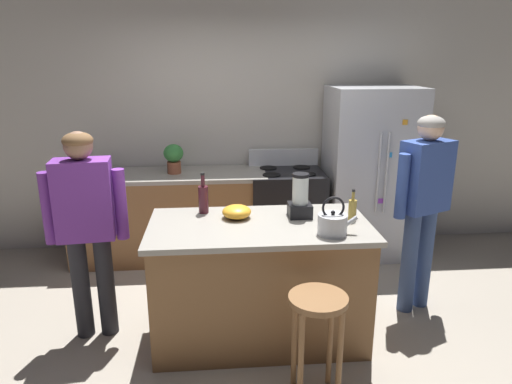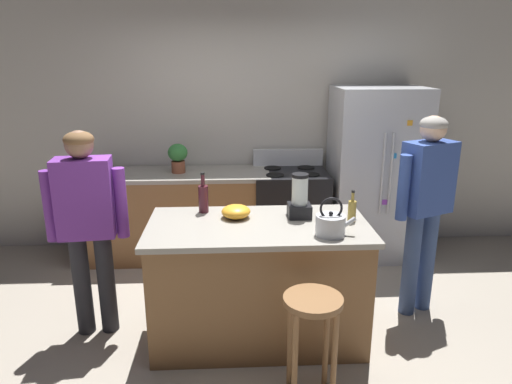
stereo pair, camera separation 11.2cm
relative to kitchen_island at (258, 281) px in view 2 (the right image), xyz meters
The scene contains 15 objects.
ground_plane 0.46m from the kitchen_island, ahead, with size 14.00×14.00×0.00m, color #9E9384.
back_wall 2.14m from the kitchen_island, 90.00° to the left, with size 8.00×0.10×2.70m, color #BCB7AD.
kitchen_island is the anchor object (origin of this frame).
back_counter_run 1.74m from the kitchen_island, 117.30° to the left, with size 2.00×0.64×0.92m.
refrigerator 2.04m from the kitchen_island, 48.89° to the left, with size 0.90×0.73×1.79m.
stove_range 1.58m from the kitchen_island, 74.29° to the left, with size 0.76×0.65×1.10m.
person_by_island_left 1.35m from the kitchen_island, behind, with size 0.60×0.26×1.59m.
person_by_sink_right 1.49m from the kitchen_island, 13.03° to the left, with size 0.58×0.36×1.65m.
bar_stool 0.76m from the kitchen_island, 67.53° to the right, with size 0.36×0.36×0.71m.
potted_plant 1.83m from the kitchen_island, 115.37° to the left, with size 0.20×0.20×0.30m.
blender_appliance 0.69m from the kitchen_island, 22.63° to the left, with size 0.17×0.17×0.33m.
bottle_wine 0.76m from the kitchen_island, 145.27° to the left, with size 0.08×0.08×0.32m.
bottle_vinegar 0.88m from the kitchen_island, ahead, with size 0.06×0.06×0.24m.
mixing_bowl 0.55m from the kitchen_island, 139.12° to the left, with size 0.22×0.22×0.10m, color orange.
tea_kettle 0.76m from the kitchen_island, 27.10° to the right, with size 0.28×0.20×0.27m.
Camera 2 is at (-0.18, -3.14, 2.10)m, focal length 32.62 mm.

